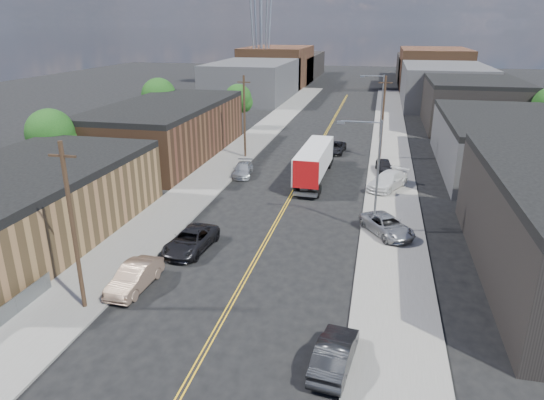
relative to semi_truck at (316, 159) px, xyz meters
The scene contains 31 objects.
ground 21.79m from the semi_truck, 93.97° to the left, with size 260.00×260.00×0.00m, color black.
centerline 7.13m from the semi_truck, 102.75° to the left, with size 0.32×120.00×0.01m, color gold.
sidewalk_left 13.01m from the semi_truck, 148.92° to the left, with size 5.00×140.00×0.15m, color slate.
sidewalk_right 10.60m from the semi_truck, 39.66° to the left, with size 5.00×140.00×0.15m, color slate.
warehouse_tan 28.21m from the semi_truck, 133.75° to the right, with size 12.00×22.00×5.60m.
warehouse_brown 20.33m from the semi_truck, 163.89° to the left, with size 12.00×26.00×6.60m.
industrial_right_b 21.89m from the semi_truck, 20.42° to the left, with size 14.00×24.00×6.10m.
industrial_right_c 39.42m from the semi_truck, 58.64° to the left, with size 14.00×22.00×7.60m.
skyline_left_a 60.60m from the semi_truck, 110.79° to the left, with size 16.00×30.00×8.00m, color #3C3C3F.
skyline_right_a 59.61m from the semi_truck, 71.91° to the left, with size 16.00×30.00×8.00m, color #3C3C3F.
skyline_left_b 84.46m from the semi_truck, 104.76° to the left, with size 16.00×26.00×10.00m, color #4E321F.
skyline_right_b 83.75m from the semi_truck, 77.23° to the left, with size 16.00×26.00×10.00m, color #4E321F.
skyline_left_c 103.89m from the semi_truck, 101.94° to the left, with size 16.00×40.00×7.00m, color black.
skyline_right_c 103.31m from the semi_truck, 79.68° to the left, with size 16.00×40.00×7.00m, color black.
streetlight_near 15.03m from the semi_truck, 65.48° to the right, with size 3.39×0.25×9.00m.
streetlight_far 22.70m from the semi_truck, 74.26° to the left, with size 3.39×0.25×9.00m.
utility_pole_left_near 30.13m from the semi_truck, 108.88° to the right, with size 1.60×0.26×10.00m.
utility_pole_left_far 12.13m from the semi_truck, 145.64° to the left, with size 1.60×0.26×10.00m.
utility_pole_right 12.11m from the semi_truck, 55.18° to the left, with size 1.60×0.26×10.00m.
tree_left_near 26.95m from the semi_truck, 161.79° to the right, with size 4.85×4.76×7.91m.
tree_left_mid 30.58m from the semi_truck, 146.83° to the left, with size 5.10×5.04×8.37m.
tree_left_far 28.33m from the semi_truck, 123.16° to the left, with size 4.35×4.20×6.97m.
semi_truck is the anchor object (origin of this frame).
car_left_b 26.85m from the semi_truck, 107.13° to the right, with size 1.68×4.83×1.59m, color #896D59.
car_left_c 20.78m from the semi_truck, 108.27° to the right, with size 2.56×5.55×1.54m, color black.
car_left_d 8.08m from the semi_truck, behind, with size 1.92×4.72×1.37m, color #ADB0B2.
car_right_oncoming 30.82m from the semi_truck, 80.56° to the right, with size 1.63×4.68×1.54m, color black.
car_right_lot_a 15.89m from the semi_truck, 61.70° to the right, with size 2.41×5.23×1.45m, color #9A9C9F.
car_right_lot_b 8.06m from the semi_truck, 17.29° to the right, with size 2.32×5.70×1.65m, color silver.
car_right_lot_c 8.09m from the semi_truck, 25.28° to the left, with size 1.67×4.15×1.41m, color black.
car_ahead_truck 11.50m from the semi_truck, 84.85° to the left, with size 2.29×4.96×1.38m, color black.
Camera 1 is at (7.82, -11.53, 15.66)m, focal length 32.00 mm.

